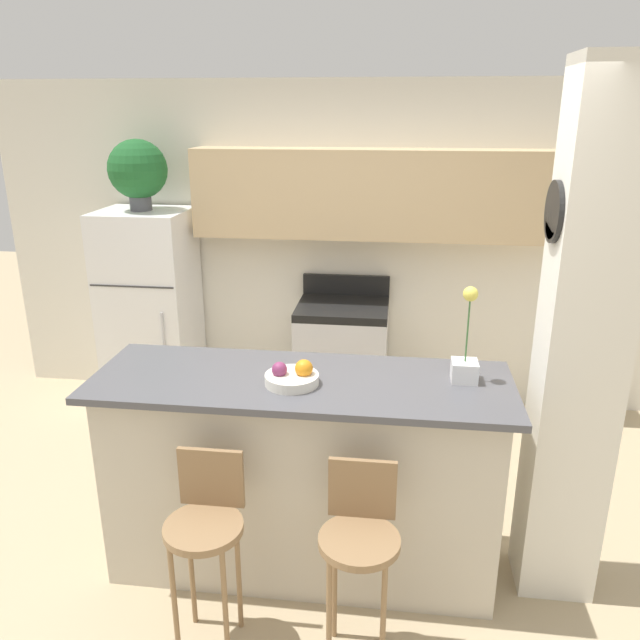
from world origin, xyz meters
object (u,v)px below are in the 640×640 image
Objects in this scene: stove_range at (342,359)px; bar_stool_right at (360,539)px; fruit_bowl at (292,377)px; bar_stool_left at (206,526)px; refrigerator at (151,311)px; potted_plant_on_fridge at (138,171)px; orchid_vase at (465,357)px.

stove_range reaches higher than bar_stool_right.
bar_stool_left is at bearing -122.03° from fruit_bowl.
bar_stool_left is 0.67m from bar_stool_right.
stove_range is 1.16× the size of bar_stool_left.
bar_stool_right is (1.83, -2.32, -0.19)m from refrigerator.
orchid_vase is at bearing -36.55° from potted_plant_on_fridge.
orchid_vase is at bearing -66.41° from stove_range.
fruit_bowl is at bearing -92.21° from stove_range.
orchid_vase is (1.12, 0.63, 0.60)m from bar_stool_left.
stove_range is at bearing 0.49° from potted_plant_on_fridge.
stove_range is at bearing 97.15° from bar_stool_right.
bar_stool_right is 0.98m from orchid_vase.
potted_plant_on_fridge is 2.03× the size of fruit_bowl.
fruit_bowl is (-0.07, -1.85, 0.66)m from stove_range.
potted_plant_on_fridge is at bearing 128.25° from bar_stool_right.
refrigerator is at bearing 143.45° from orchid_vase.
stove_range reaches higher than bar_stool_left.
fruit_bowl is (1.47, -1.84, -0.77)m from potted_plant_on_fridge.
bar_stool_left is 1.42m from orchid_vase.
fruit_bowl is at bearing -51.38° from potted_plant_on_fridge.
potted_plant_on_fridge is (-0.00, 0.00, 1.10)m from refrigerator.
refrigerator reaches higher than bar_stool_left.
refrigerator is 1.10m from potted_plant_on_fridge.
potted_plant_on_fridge reaches higher than stove_range.
refrigerator is at bearing 128.62° from fruit_bowl.
potted_plant_on_fridge is 1.11× the size of orchid_vase.
fruit_bowl reaches higher than bar_stool_right.
fruit_bowl is (0.31, 0.49, 0.51)m from bar_stool_left.
bar_stool_right is at bearing -125.56° from orchid_vase.
refrigerator is 2.96m from bar_stool_right.
stove_range is 1.97m from fruit_bowl.
refrigerator is 3.39× the size of orchid_vase.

